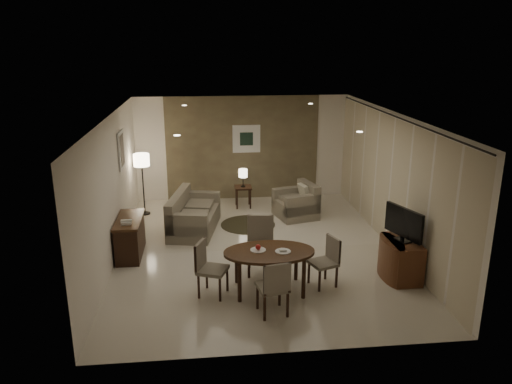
{
  "coord_description": "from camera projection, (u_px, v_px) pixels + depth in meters",
  "views": [
    {
      "loc": [
        -1.01,
        -9.24,
        4.04
      ],
      "look_at": [
        0.0,
        0.2,
        1.15
      ],
      "focal_mm": 35.0,
      "sensor_mm": 36.0,
      "label": 1
    }
  ],
  "objects": [
    {
      "name": "downlight_fl",
      "position": [
        184.0,
        105.0,
        10.86
      ],
      "size": [
        0.1,
        0.1,
        0.01
      ],
      "primitive_type": "cylinder",
      "color": "white",
      "rests_on": "ceiling"
    },
    {
      "name": "flat_tv",
      "position": [
        404.0,
        223.0,
        8.59
      ],
      "size": [
        0.36,
        0.85,
        0.6
      ],
      "primitive_type": null,
      "rotation": [
        0.0,
        0.0,
        0.35
      ],
      "color": "black",
      "rests_on": "tv_cabinet"
    },
    {
      "name": "floor_lamp",
      "position": [
        143.0,
        184.0,
        11.91
      ],
      "size": [
        0.38,
        0.38,
        1.49
      ],
      "primitive_type": null,
      "color": "#FFE5B7",
      "rests_on": "floor"
    },
    {
      "name": "curtain_wall",
      "position": [
        390.0,
        183.0,
        9.96
      ],
      "size": [
        0.08,
        6.7,
        2.58
      ],
      "primitive_type": null,
      "color": "beige",
      "rests_on": "wall_right"
    },
    {
      "name": "dining_table",
      "position": [
        269.0,
        271.0,
        8.33
      ],
      "size": [
        1.52,
        0.95,
        0.71
      ],
      "primitive_type": null,
      "color": "#452B16",
      "rests_on": "floor"
    },
    {
      "name": "round_rug",
      "position": [
        248.0,
        224.0,
        11.41
      ],
      "size": [
        1.24,
        1.24,
        0.01
      ],
      "primitive_type": "cylinder",
      "color": "#3A3420",
      "rests_on": "floor"
    },
    {
      "name": "side_table",
      "position": [
        243.0,
        197.0,
        12.57
      ],
      "size": [
        0.42,
        0.42,
        0.53
      ],
      "primitive_type": null,
      "color": "#311E10",
      "rests_on": "floor"
    },
    {
      "name": "telephone",
      "position": [
        126.0,
        222.0,
        9.3
      ],
      "size": [
        0.2,
        0.14,
        0.09
      ],
      "primitive_type": null,
      "color": "white",
      "rests_on": "console_desk"
    },
    {
      "name": "chair_near",
      "position": [
        272.0,
        286.0,
        7.59
      ],
      "size": [
        0.52,
        0.52,
        0.91
      ],
      "primitive_type": null,
      "rotation": [
        0.0,
        0.0,
        3.33
      ],
      "color": "gray",
      "rests_on": "floor"
    },
    {
      "name": "art_left_frame",
      "position": [
        121.0,
        150.0,
        10.39
      ],
      "size": [
        0.03,
        0.6,
        0.8
      ],
      "primitive_type": "cube",
      "color": "silver",
      "rests_on": "wall_left"
    },
    {
      "name": "downlight_nl",
      "position": [
        177.0,
        135.0,
        7.43
      ],
      "size": [
        0.1,
        0.1,
        0.01
      ],
      "primitive_type": "cylinder",
      "color": "white",
      "rests_on": "ceiling"
    },
    {
      "name": "sofa",
      "position": [
        194.0,
        212.0,
        10.98
      ],
      "size": [
        1.91,
        1.2,
        0.83
      ],
      "primitive_type": null,
      "rotation": [
        0.0,
        0.0,
        1.38
      ],
      "color": "gray",
      "rests_on": "floor"
    },
    {
      "name": "console_desk",
      "position": [
        130.0,
        237.0,
        9.71
      ],
      "size": [
        0.48,
        1.2,
        0.75
      ],
      "primitive_type": null,
      "color": "#452B16",
      "rests_on": "floor"
    },
    {
      "name": "armchair",
      "position": [
        296.0,
        201.0,
        11.81
      ],
      "size": [
        1.07,
        1.1,
        0.81
      ],
      "primitive_type": null,
      "rotation": [
        0.0,
        0.0,
        -1.31
      ],
      "color": "gray",
      "rests_on": "floor"
    },
    {
      "name": "downlight_nr",
      "position": [
        360.0,
        132.0,
        7.72
      ],
      "size": [
        0.1,
        0.1,
        0.01
      ],
      "primitive_type": "cylinder",
      "color": "white",
      "rests_on": "ceiling"
    },
    {
      "name": "room_shell",
      "position": [
        255.0,
        180.0,
        10.06
      ],
      "size": [
        5.5,
        7.0,
        2.7
      ],
      "color": "beige",
      "rests_on": "ground"
    },
    {
      "name": "chair_left",
      "position": [
        213.0,
        269.0,
        8.15
      ],
      "size": [
        0.58,
        0.58,
        0.91
      ],
      "primitive_type": null,
      "rotation": [
        0.0,
        0.0,
        1.19
      ],
      "color": "gray",
      "rests_on": "floor"
    },
    {
      "name": "downlight_fr",
      "position": [
        311.0,
        104.0,
        11.14
      ],
      "size": [
        0.1,
        0.1,
        0.01
      ],
      "primitive_type": "cylinder",
      "color": "white",
      "rests_on": "ceiling"
    },
    {
      "name": "chair_right",
      "position": [
        323.0,
        262.0,
        8.48
      ],
      "size": [
        0.53,
        0.53,
        0.85
      ],
      "primitive_type": null,
      "rotation": [
        0.0,
        0.0,
        -1.23
      ],
      "color": "gray",
      "rests_on": "floor"
    },
    {
      "name": "art_left_canvas",
      "position": [
        122.0,
        150.0,
        10.39
      ],
      "size": [
        0.01,
        0.46,
        0.64
      ],
      "primitive_type": "cube",
      "color": "gray",
      "rests_on": "wall_left"
    },
    {
      "name": "tv_cabinet",
      "position": [
        401.0,
        259.0,
        8.79
      ],
      "size": [
        0.48,
        0.9,
        0.7
      ],
      "primitive_type": null,
      "color": "#5A301B",
      "rests_on": "floor"
    },
    {
      "name": "plate_a",
      "position": [
        258.0,
        250.0,
        8.25
      ],
      "size": [
        0.26,
        0.26,
        0.02
      ],
      "primitive_type": "cylinder",
      "color": "white",
      "rests_on": "dining_table"
    },
    {
      "name": "chair_far",
      "position": [
        260.0,
        246.0,
        8.91
      ],
      "size": [
        0.55,
        0.55,
        1.02
      ],
      "primitive_type": null,
      "rotation": [
        0.0,
        0.0,
        -0.11
      ],
      "color": "gray",
      "rests_on": "floor"
    },
    {
      "name": "fruit_apple",
      "position": [
        258.0,
        247.0,
        8.23
      ],
      "size": [
        0.09,
        0.09,
        0.09
      ],
      "primitive_type": "sphere",
      "color": "#B01714",
      "rests_on": "plate_a"
    },
    {
      "name": "plate_b",
      "position": [
        283.0,
        251.0,
        8.2
      ],
      "size": [
        0.26,
        0.26,
        0.02
      ],
      "primitive_type": "cylinder",
      "color": "white",
      "rests_on": "dining_table"
    },
    {
      "name": "taupe_accent",
      "position": [
        243.0,
        148.0,
        12.99
      ],
      "size": [
        3.96,
        0.03,
        2.7
      ],
      "primitive_type": "cube",
      "color": "#746748",
      "rests_on": "wall_back"
    },
    {
      "name": "table_lamp",
      "position": [
        243.0,
        177.0,
        12.42
      ],
      "size": [
        0.22,
        0.22,
        0.5
      ],
      "primitive_type": null,
      "color": "#FFEAC1",
      "rests_on": "side_table"
    },
    {
      "name": "art_back_canvas",
      "position": [
        246.0,
        139.0,
        12.89
      ],
      "size": [
        0.34,
        0.01,
        0.34
      ],
      "primitive_type": "cube",
      "color": "black",
      "rests_on": "wall_back"
    },
    {
      "name": "art_back_frame",
      "position": [
        246.0,
        139.0,
        12.9
      ],
      "size": [
        0.72,
        0.03,
        0.72
      ],
      "primitive_type": "cube",
      "color": "silver",
      "rests_on": "wall_back"
    },
    {
      "name": "curtain_rod",
      "position": [
        396.0,
        117.0,
        9.57
      ],
      "size": [
        0.03,
        6.8,
        0.03
      ],
      "primitive_type": "cylinder",
      "rotation": [
        1.57,
        0.0,
        0.0
      ],
      "color": "black",
      "rests_on": "wall_right"
    },
    {
      "name": "napkin",
      "position": [
        283.0,
        250.0,
        8.19
      ],
      "size": [
        0.12,
        0.08,
        0.03
      ],
      "primitive_type": "cube",
      "color": "white",
      "rests_on": "plate_b"
    }
  ]
}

